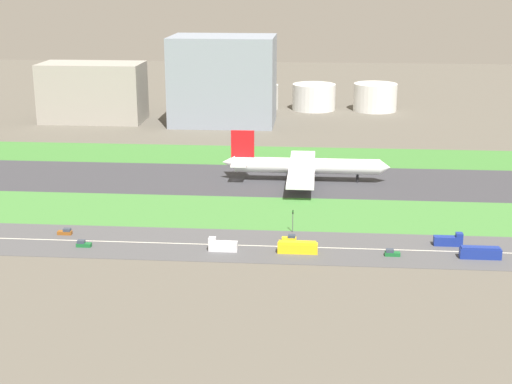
{
  "coord_description": "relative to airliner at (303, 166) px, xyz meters",
  "views": [
    {
      "loc": [
        31.47,
        -281.81,
        78.5
      ],
      "look_at": [
        11.2,
        -36.5,
        6.0
      ],
      "focal_mm": 52.6,
      "sensor_mm": 36.0,
      "label": 1
    }
  ],
  "objects": [
    {
      "name": "terminal_building",
      "position": [
        -116.32,
        114.0,
        9.54
      ],
      "size": [
        54.78,
        27.34,
        31.54
      ],
      "primitive_type": "cube",
      "color": "#9E998E",
      "rests_on": "ground_plane"
    },
    {
      "name": "ground_plane",
      "position": [
        -26.32,
        -0.0,
        -6.23
      ],
      "size": [
        800.0,
        800.0,
        0.0
      ],
      "primitive_type": "plane",
      "color": "#5B564C"
    },
    {
      "name": "runway",
      "position": [
        -26.32,
        -0.0,
        -6.18
      ],
      "size": [
        280.0,
        46.0,
        0.1
      ],
      "primitive_type": "cube",
      "color": "#38383D",
      "rests_on": "ground_plane"
    },
    {
      "name": "traffic_light",
      "position": [
        -1.65,
        -60.01,
        -1.94
      ],
      "size": [
        0.36,
        0.5,
        7.2
      ],
      "color": "#4C4C51",
      "rests_on": "highway"
    },
    {
      "name": "hangar_building",
      "position": [
        -45.03,
        114.0,
        16.92
      ],
      "size": [
        54.65,
        38.71,
        46.3
      ],
      "primitive_type": "cube",
      "color": "gray",
      "rests_on": "ground_plane"
    },
    {
      "name": "bus_1",
      "position": [
        0.41,
        -78.0,
        -4.41
      ],
      "size": [
        11.6,
        2.5,
        3.5
      ],
      "rotation": [
        0.0,
        0.0,
        3.14
      ],
      "color": "yellow",
      "rests_on": "highway"
    },
    {
      "name": "truck_0",
      "position": [
        -21.62,
        -78.0,
        -4.56
      ],
      "size": [
        8.4,
        2.5,
        4.0
      ],
      "rotation": [
        0.0,
        0.0,
        3.14
      ],
      "color": "silver",
      "rests_on": "highway"
    },
    {
      "name": "highway_centerline",
      "position": [
        -26.32,
        -73.0,
        -6.13
      ],
      "size": [
        266.0,
        0.5,
        0.01
      ],
      "primitive_type": "cube",
      "color": "silver",
      "rests_on": "highway"
    },
    {
      "name": "grass_median_north",
      "position": [
        -26.32,
        41.0,
        -6.18
      ],
      "size": [
        280.0,
        36.0,
        0.1
      ],
      "primitive_type": "cube",
      "color": "#3D7A33",
      "rests_on": "ground_plane"
    },
    {
      "name": "car_2",
      "position": [
        -63.18,
        -78.0,
        -5.31
      ],
      "size": [
        4.4,
        1.8,
        2.0
      ],
      "rotation": [
        0.0,
        0.0,
        3.14
      ],
      "color": "#19662D",
      "rests_on": "highway"
    },
    {
      "name": "grass_median_south",
      "position": [
        -26.32,
        -41.0,
        -6.18
      ],
      "size": [
        280.0,
        36.0,
        0.1
      ],
      "primitive_type": "cube",
      "color": "#427F38",
      "rests_on": "ground_plane"
    },
    {
      "name": "airliner",
      "position": [
        0.0,
        0.0,
        0.0
      ],
      "size": [
        65.0,
        56.0,
        19.7
      ],
      "color": "white",
      "rests_on": "runway"
    },
    {
      "name": "car_4",
      "position": [
        27.44,
        -78.0,
        -5.31
      ],
      "size": [
        4.4,
        1.8,
        2.0
      ],
      "rotation": [
        0.0,
        0.0,
        3.14
      ],
      "color": "#19662D",
      "rests_on": "highway"
    },
    {
      "name": "truck_1",
      "position": [
        45.17,
        -68.0,
        -4.56
      ],
      "size": [
        8.4,
        2.5,
        4.0
      ],
      "color": "navy",
      "rests_on": "highway"
    },
    {
      "name": "fuel_tank_west",
      "position": [
        -28.14,
        159.0,
        0.99
      ],
      "size": [
        20.03,
        20.03,
        14.44
      ],
      "primitive_type": "cylinder",
      "color": "silver",
      "rests_on": "ground_plane"
    },
    {
      "name": "fuel_tank_east",
      "position": [
        38.82,
        159.0,
        1.72
      ],
      "size": [
        25.27,
        25.27,
        15.9
      ],
      "primitive_type": "cylinder",
      "color": "silver",
      "rests_on": "ground_plane"
    },
    {
      "name": "highway",
      "position": [
        -26.32,
        -73.0,
        -6.18
      ],
      "size": [
        280.0,
        28.0,
        0.1
      ],
      "primitive_type": "cube",
      "color": "#4C4C4F",
      "rests_on": "ground_plane"
    },
    {
      "name": "bus_0",
      "position": [
        52.33,
        -78.0,
        -4.41
      ],
      "size": [
        11.6,
        2.5,
        3.5
      ],
      "rotation": [
        0.0,
        0.0,
        3.14
      ],
      "color": "navy",
      "rests_on": "highway"
    },
    {
      "name": "fuel_tank_centre",
      "position": [
        2.98,
        159.0,
        1.35
      ],
      "size": [
        25.3,
        25.3,
        15.17
      ],
      "primitive_type": "cylinder",
      "color": "silver",
      "rests_on": "ground_plane"
    },
    {
      "name": "car_0",
      "position": [
        -71.94,
        -68.0,
        -5.31
      ],
      "size": [
        4.4,
        1.8,
        2.0
      ],
      "color": "brown",
      "rests_on": "highway"
    },
    {
      "name": "car_1",
      "position": [
        -2.24,
        -68.0,
        -5.31
      ],
      "size": [
        4.4,
        1.8,
        2.0
      ],
      "color": "yellow",
      "rests_on": "highway"
    }
  ]
}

